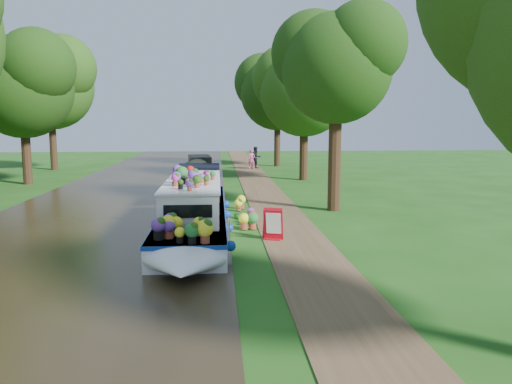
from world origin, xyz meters
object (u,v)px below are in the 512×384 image
at_px(second_boat, 200,167).
at_px(sandwich_board, 273,226).
at_px(pedestrian_dark, 256,158).
at_px(pedestrian_pink, 252,159).
at_px(plant_boat, 194,209).

distance_m(second_boat, sandwich_board, 22.30).
distance_m(second_boat, pedestrian_dark, 6.13).
bearing_deg(pedestrian_pink, pedestrian_dark, 20.80).
relative_size(sandwich_board, pedestrian_dark, 0.55).
relative_size(second_boat, sandwich_board, 7.06).
relative_size(second_boat, pedestrian_dark, 3.92).
bearing_deg(sandwich_board, pedestrian_pink, 105.18).
bearing_deg(second_boat, pedestrian_dark, 35.48).
bearing_deg(pedestrian_dark, pedestrian_pink, -161.59).
bearing_deg(plant_boat, second_boat, 91.39).
xyz_separation_m(plant_boat, pedestrian_pink, (3.73, 24.14, 0.00)).
xyz_separation_m(plant_boat, second_boat, (-0.50, 20.60, -0.29)).
height_order(plant_boat, pedestrian_dark, plant_boat).
height_order(second_boat, pedestrian_dark, pedestrian_dark).
bearing_deg(pedestrian_pink, sandwich_board, -117.22).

